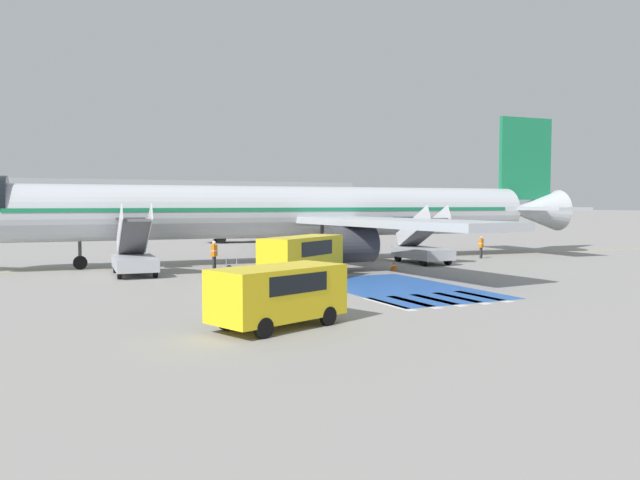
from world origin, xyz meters
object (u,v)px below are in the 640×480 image
at_px(baggage_cart, 250,267).
at_px(terminal_building, 165,202).
at_px(ground_crew_0, 309,249).
at_px(ground_crew_2, 343,248).
at_px(ground_crew_3, 481,246).
at_px(boarding_stairs_aft, 422,249).
at_px(fuel_tanker, 258,225).
at_px(airliner, 293,212).
at_px(service_van_1, 302,255).
at_px(service_van_0, 278,291).
at_px(boarding_stairs_forward, 134,258).
at_px(ground_crew_1, 214,254).
at_px(traffic_cone_0, 394,266).

bearing_deg(baggage_cart, terminal_building, 162.72).
height_order(ground_crew_0, ground_crew_2, ground_crew_2).
bearing_deg(ground_crew_3, ground_crew_0, 149.16).
bearing_deg(boarding_stairs_aft, fuel_tanker, 98.41).
bearing_deg(airliner, fuel_tanker, -9.83).
bearing_deg(service_van_1, service_van_0, -62.21).
bearing_deg(boarding_stairs_forward, ground_crew_3, 3.67).
relative_size(fuel_tanker, ground_crew_3, 6.66).
relative_size(ground_crew_0, ground_crew_1, 1.01).
relative_size(service_van_1, ground_crew_3, 3.41).
bearing_deg(ground_crew_2, terminal_building, -61.12).
bearing_deg(fuel_tanker, ground_crew_2, -179.47).
relative_size(ground_crew_3, traffic_cone_0, 2.98).
relative_size(fuel_tanker, ground_crew_1, 6.05).
xyz_separation_m(ground_crew_2, ground_crew_3, (11.46, -0.10, -0.15)).
distance_m(airliner, traffic_cone_0, 9.00).
height_order(service_van_0, traffic_cone_0, service_van_0).
bearing_deg(airliner, boarding_stairs_aft, -119.12).
xyz_separation_m(fuel_tanker, service_van_0, (-14.77, -42.83, -0.63)).
distance_m(baggage_cart, ground_crew_1, 2.36).
height_order(ground_crew_0, ground_crew_1, ground_crew_0).
bearing_deg(airliner, service_van_0, 159.37).
bearing_deg(traffic_cone_0, service_van_1, -158.83).
bearing_deg(terminal_building, ground_crew_1, -99.88).
relative_size(service_van_1, baggage_cart, 2.01).
xyz_separation_m(boarding_stairs_aft, baggage_cart, (-12.31, -0.01, -0.73)).
height_order(ground_crew_2, terminal_building, terminal_building).
bearing_deg(service_van_0, traffic_cone_0, -64.15).
xyz_separation_m(service_van_0, service_van_1, (5.49, 10.46, 0.19)).
xyz_separation_m(airliner, boarding_stairs_forward, (-11.33, -3.58, -2.46)).
xyz_separation_m(airliner, traffic_cone_0, (3.36, -7.72, -3.17)).
xyz_separation_m(boarding_stairs_forward, fuel_tanker, (16.58, 25.37, 0.84)).
distance_m(baggage_cart, ground_crew_3, 18.46).
bearing_deg(traffic_cone_0, boarding_stairs_aft, 35.67).
distance_m(baggage_cart, ground_crew_0, 5.41).
bearing_deg(traffic_cone_0, service_van_0, -134.05).
distance_m(airliner, service_van_0, 23.20).
relative_size(baggage_cart, ground_crew_1, 1.54).
bearing_deg(traffic_cone_0, ground_crew_0, 123.48).
distance_m(ground_crew_1, traffic_cone_0, 10.91).
relative_size(service_van_1, ground_crew_2, 3.00).
relative_size(airliner, terminal_building, 0.58).
distance_m(boarding_stairs_forward, fuel_tanker, 30.32).
bearing_deg(airliner, baggage_cart, 138.33).
distance_m(boarding_stairs_aft, ground_crew_2, 5.52).
distance_m(boarding_stairs_forward, service_van_1, 10.12).
xyz_separation_m(fuel_tanker, ground_crew_2, (-3.18, -25.29, -0.75)).
distance_m(service_van_1, traffic_cone_0, 8.01).
xyz_separation_m(ground_crew_0, traffic_cone_0, (3.35, -5.06, -0.78)).
distance_m(ground_crew_0, ground_crew_1, 6.71).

